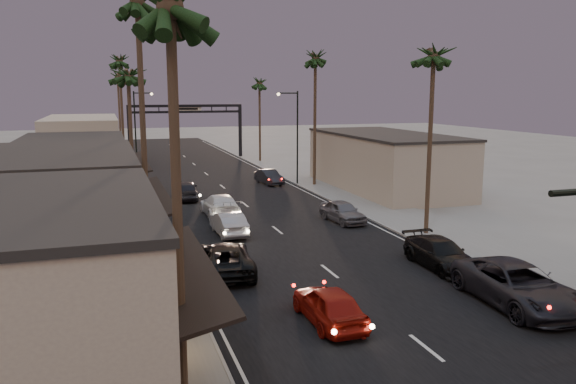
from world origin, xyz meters
TOP-DOWN VIEW (x-y plane):
  - ground at (0.00, 40.00)m, footprint 200.00×200.00m
  - road at (0.00, 45.00)m, footprint 14.00×120.00m
  - sidewalk_left at (-9.50, 52.00)m, footprint 5.00×92.00m
  - sidewalk_right at (9.50, 52.00)m, footprint 5.00×92.00m
  - storefront_near at (-13.00, 12.00)m, footprint 8.00×12.00m
  - storefront_mid at (-13.00, 26.00)m, footprint 8.00×14.00m
  - storefront_far at (-13.00, 42.00)m, footprint 8.00×16.00m
  - storefront_dist at (-13.00, 65.00)m, footprint 8.00×20.00m
  - building_right at (14.00, 40.00)m, footprint 8.00×18.00m
  - arch at (0.00, 70.00)m, footprint 15.20×0.40m
  - streetlight_right at (6.92, 45.00)m, footprint 2.13×0.30m
  - streetlight_left at (-6.92, 58.00)m, footprint 2.13×0.30m
  - palm_lc at (-8.60, 36.00)m, footprint 3.20×3.20m
  - palm_ld at (-8.60, 55.00)m, footprint 3.20×3.20m
  - palm_ra at (8.60, 24.00)m, footprint 3.20×3.20m
  - palm_rb at (8.60, 44.00)m, footprint 3.20×3.20m
  - palm_rc at (8.60, 64.00)m, footprint 3.20×3.20m
  - palm_far at (-8.30, 78.00)m, footprint 3.20×3.20m
  - oncoming_red at (-2.44, 13.08)m, footprint 1.85×4.44m
  - oncoming_pickup at (-5.07, 20.35)m, footprint 3.17×5.87m
  - oncoming_silver at (-3.26, 27.86)m, footprint 1.69×4.50m
  - oncoming_white at (-2.72, 33.36)m, footprint 2.26×5.54m
  - oncoming_dgrey at (-4.17, 40.54)m, footprint 2.33×4.84m
  - curbside_near at (5.79, 12.36)m, footprint 3.27×6.53m
  - curbside_black at (5.64, 17.86)m, footprint 2.15×5.12m
  - curbside_grey at (4.99, 28.87)m, footprint 2.21×4.51m
  - curbside_far at (4.68, 46.15)m, footprint 2.05×4.42m

SIDE VIEW (x-z plane):
  - ground at x=0.00m, z-range 0.00..0.00m
  - road at x=0.00m, z-range -0.01..0.01m
  - sidewalk_left at x=-9.50m, z-range 0.00..0.12m
  - sidewalk_right at x=9.50m, z-range 0.00..0.12m
  - curbside_far at x=4.68m, z-range 0.00..1.40m
  - oncoming_silver at x=-3.26m, z-range 0.00..1.47m
  - curbside_black at x=5.64m, z-range 0.00..1.48m
  - curbside_grey at x=4.99m, z-range 0.00..1.48m
  - oncoming_red at x=-2.44m, z-range 0.00..1.50m
  - oncoming_pickup at x=-5.07m, z-range 0.00..1.57m
  - oncoming_dgrey at x=-4.17m, z-range 0.00..1.59m
  - oncoming_white at x=-2.72m, z-range 0.00..1.61m
  - curbside_near at x=5.79m, z-range 0.00..1.78m
  - storefront_far at x=-13.00m, z-range 0.00..5.00m
  - building_right at x=14.00m, z-range 0.00..5.00m
  - storefront_near at x=-13.00m, z-range 0.00..5.50m
  - storefront_mid at x=-13.00m, z-range 0.00..5.50m
  - storefront_dist at x=-13.00m, z-range 0.00..6.00m
  - streetlight_right at x=6.92m, z-range 0.83..9.83m
  - streetlight_left at x=-6.92m, z-range 0.83..9.83m
  - arch at x=0.00m, z-range 1.90..9.17m
  - palm_lc at x=-8.60m, z-range 4.37..16.57m
  - palm_rc at x=8.60m, z-range 4.37..16.57m
  - palm_ra at x=8.60m, z-range 4.84..18.04m
  - palm_far at x=-8.30m, z-range 4.84..18.04m
  - palm_ld at x=-8.60m, z-range 5.32..19.52m
  - palm_rb at x=8.60m, z-range 5.32..19.52m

